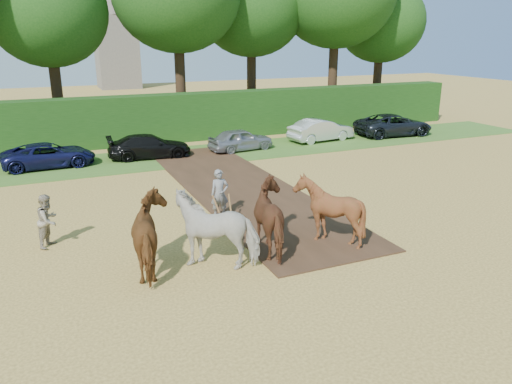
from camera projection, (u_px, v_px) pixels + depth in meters
ground at (279, 254)px, 15.60m from camera, size 120.00×120.00×0.00m
earth_strip at (239, 188)px, 22.28m from camera, size 4.50×17.00×0.05m
grass_verge at (167, 158)px, 27.81m from camera, size 50.00×5.00×0.03m
hedgerow at (148, 119)px, 31.29m from camera, size 46.00×1.60×3.00m
spectator_near at (48, 221)px, 15.95m from camera, size 1.02×1.07×1.75m
plough_team at (247, 221)px, 15.25m from camera, size 7.44×5.18×2.21m
parked_cars at (212, 141)px, 28.87m from camera, size 37.29×2.92×1.47m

